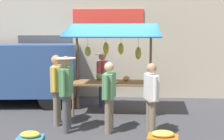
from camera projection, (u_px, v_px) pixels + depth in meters
ground_plane at (113, 113)px, 8.20m from camera, size 40.00×40.00×0.00m
street_backdrop at (115, 48)px, 10.17m from camera, size 9.00×0.30×3.40m
market_stall at (113, 58)px, 8.05m from camera, size 2.50×1.46×2.50m
vendor_with_sunhat at (102, 75)px, 8.85m from camera, size 0.42×0.69×1.64m
shopper_with_shopping_bag at (66, 87)px, 6.54m from camera, size 0.44×0.72×1.71m
shopper_with_ponytail at (57, 84)px, 7.07m from camera, size 0.27×0.72×1.70m
shopper_in_striped_shirt at (109, 92)px, 6.51m from camera, size 0.29×0.68×1.59m
shopper_in_grey_tee at (151, 94)px, 6.35m from camera, size 0.31×0.67×1.58m
parked_van at (1, 68)px, 9.18m from camera, size 4.56×2.26×1.88m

